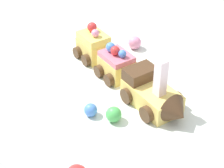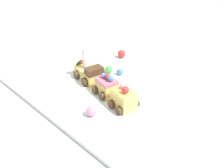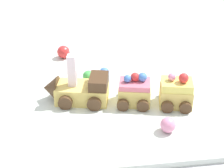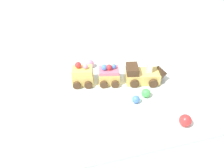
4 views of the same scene
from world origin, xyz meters
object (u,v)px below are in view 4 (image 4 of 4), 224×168
cake_car_strawberry (109,75)px  gumball_red (185,120)px  gumball_green (146,93)px  cake_train_locomotive (146,75)px  cake_car_lemon (83,76)px  gumball_pink (90,64)px  gumball_blue (136,99)px

cake_car_strawberry → gumball_red: size_ratio=2.49×
cake_car_strawberry → gumball_green: bearing=-36.7°
cake_train_locomotive → cake_car_lemon: size_ratio=1.78×
gumball_green → gumball_red: (0.05, -0.13, 0.00)m
cake_car_lemon → gumball_pink: cake_car_lemon is taller
cake_car_strawberry → gumball_pink: 0.11m
cake_car_strawberry → cake_train_locomotive: bearing=0.1°
gumball_blue → cake_car_strawberry: bearing=113.0°
cake_train_locomotive → cake_car_lemon: bearing=180.0°
cake_train_locomotive → gumball_blue: size_ratio=6.09×
cake_car_strawberry → gumball_pink: (-0.04, 0.10, -0.01)m
gumball_pink → gumball_red: size_ratio=0.91×
gumball_green → gumball_blue: gumball_green is taller
gumball_red → cake_car_strawberry: bearing=121.4°
cake_train_locomotive → cake_car_strawberry: size_ratio=1.78×
cake_train_locomotive → gumball_pink: bearing=153.2°
cake_train_locomotive → gumball_green: bearing=-99.1°
cake_car_lemon → gumball_blue: bearing=-33.5°
cake_car_strawberry → gumball_green: 0.13m
cake_train_locomotive → gumball_red: cake_train_locomotive is taller
gumball_green → gumball_blue: size_ratio=1.15×
cake_car_strawberry → cake_car_lemon: size_ratio=1.00×
cake_train_locomotive → cake_car_strawberry: cake_train_locomotive is taller
gumball_pink → cake_car_lemon: bearing=-114.2°
cake_train_locomotive → cake_car_lemon: (-0.20, 0.04, 0.00)m
gumball_pink → gumball_red: gumball_red is taller
gumball_green → gumball_blue: (-0.04, -0.02, -0.00)m
gumball_green → gumball_blue: 0.04m
gumball_blue → gumball_pink: gumball_pink is taller
cake_car_lemon → gumball_blue: 0.19m
cake_train_locomotive → gumball_red: bearing=-71.0°
cake_train_locomotive → gumball_blue: (-0.07, -0.09, -0.01)m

